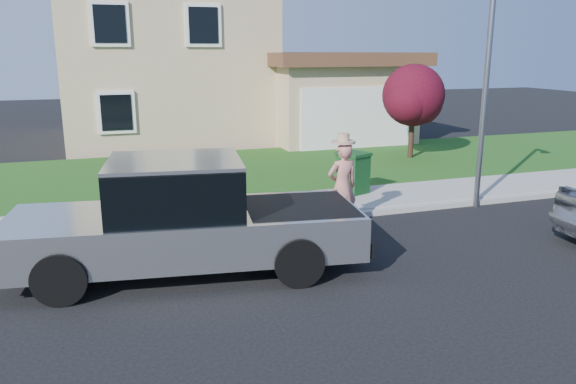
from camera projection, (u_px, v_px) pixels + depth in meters
The scene contains 10 objects.
ground at pixel (290, 278), 9.45m from camera, with size 80.00×80.00×0.00m, color black.
curb at pixel (290, 221), 12.41m from camera, with size 40.00×0.20×0.12m, color gray.
sidewalk at pixel (275, 207), 13.42m from camera, with size 40.00×2.00×0.15m, color gray.
lawn at pixel (232, 171), 17.55m from camera, with size 40.00×7.00×0.10m, color #134012.
house at pixel (195, 64), 24.12m from camera, with size 14.00×11.30×6.85m.
pickup_truck at pixel (185, 220), 9.51m from camera, with size 6.26×2.86×1.98m.
woman at pixel (342, 185), 11.81m from camera, with size 0.73×0.52×2.06m.
ornamental_tree at pixel (414, 98), 19.10m from camera, with size 2.33×2.10×3.20m.
trash_bin at pixel (353, 172), 14.41m from camera, with size 0.87×0.93×1.05m.
street_lamp at pixel (488, 73), 12.94m from camera, with size 0.31×0.74×5.64m.
Camera 1 is at (-2.88, -8.33, 3.72)m, focal length 35.00 mm.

